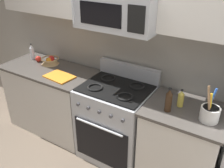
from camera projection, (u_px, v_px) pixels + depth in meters
wall_back at (134, 44)px, 2.79m from camera, size 8.00×0.10×2.60m
counter_left at (52, 99)px, 3.36m from camera, size 1.23×0.63×0.91m
range_oven at (116, 121)px, 2.89m from camera, size 0.76×0.68×1.09m
counter_right at (180, 147)px, 2.53m from camera, size 0.77×0.63×0.91m
microwave at (118, 11)px, 2.32m from camera, size 0.80×0.44×0.33m
utensil_crock at (210, 113)px, 2.14m from camera, size 0.17×0.17×0.34m
fruit_basket at (50, 61)px, 3.25m from camera, size 0.23×0.23×0.11m
apple_loose at (38, 59)px, 3.33m from camera, size 0.08×0.08×0.08m
cutting_board at (59, 77)px, 2.92m from camera, size 0.36×0.27×0.02m
bottle_vinegar at (32, 52)px, 3.38m from camera, size 0.06×0.06×0.22m
bottle_oil at (181, 99)px, 2.34m from camera, size 0.06×0.06×0.18m
bottle_soy at (169, 101)px, 2.25m from camera, size 0.06×0.06×0.24m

